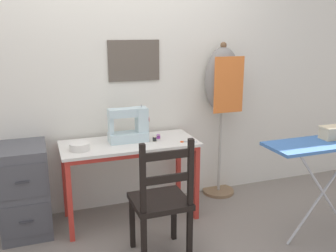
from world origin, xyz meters
The scene contains 13 objects.
ground_plane centered at (0.00, 0.00, 0.00)m, with size 14.00×14.00×0.00m, color gray.
wall_back centered at (0.00, 0.58, 1.28)m, with size 10.00×0.07×2.55m.
sewing_table centered at (0.00, 0.25, 0.62)m, with size 1.16×0.52×0.70m.
sewing_machine centered at (0.02, 0.29, 0.84)m, with size 0.35×0.15×0.32m.
fabric_bowl centered at (-0.43, 0.18, 0.74)m, with size 0.16×0.16×0.06m.
scissors centered at (0.46, 0.10, 0.71)m, with size 0.15×0.09×0.01m.
thread_spool_near_machine centered at (0.21, 0.21, 0.73)m, with size 0.04×0.04×0.04m.
thread_spool_mid_table centered at (0.27, 0.28, 0.72)m, with size 0.04×0.04×0.04m.
wooden_chair centered at (0.06, -0.40, 0.44)m, with size 0.40×0.38×0.93m.
filing_cabinet centered at (-0.87, 0.32, 0.37)m, with size 0.38×0.49×0.74m.
dress_form centered at (0.98, 0.46, 1.11)m, with size 0.36×0.32×1.53m.
ironing_board centered at (1.35, -0.59, 0.77)m, with size 1.00×0.34×0.82m.
storage_box centered at (1.43, -0.54, 0.87)m, with size 0.20×0.12×0.10m.
Camera 1 is at (-0.73, -2.73, 1.64)m, focal length 40.00 mm.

